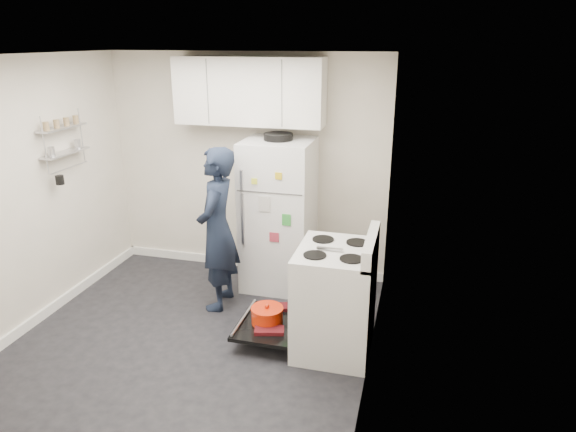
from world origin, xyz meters
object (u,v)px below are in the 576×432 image
(open_oven_door, at_px, (269,319))
(person, at_px, (217,229))
(refrigerator, at_px, (279,214))
(electric_range, at_px, (334,300))

(open_oven_door, bearing_deg, person, 143.80)
(refrigerator, distance_m, person, 0.77)
(open_oven_door, height_order, person, person)
(electric_range, relative_size, refrigerator, 0.65)
(electric_range, bearing_deg, refrigerator, 126.05)
(person, bearing_deg, electric_range, 64.50)
(open_oven_door, height_order, refrigerator, refrigerator)
(refrigerator, height_order, person, refrigerator)
(open_oven_door, bearing_deg, electric_range, 0.08)
(open_oven_door, bearing_deg, refrigerator, 100.60)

